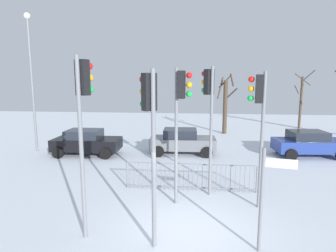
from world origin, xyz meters
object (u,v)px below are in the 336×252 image
traffic_light_mid_right (259,110)px  car_black_far (86,142)px  traffic_light_foreground_right (83,107)px  direction_sign_post (265,194)px  bare_tree_right (301,101)px  traffic_light_rear_right (150,119)px  street_lamp (31,71)px  traffic_light_mid_left (209,102)px  car_blue_mid (309,143)px  bare_tree_left (225,104)px  car_grey_near (182,141)px  traffic_light_foreground_left (181,106)px

traffic_light_mid_right → car_black_far: 10.55m
traffic_light_foreground_right → direction_sign_post: 5.02m
traffic_light_mid_right → bare_tree_right: bare_tree_right is taller
car_black_far → traffic_light_foreground_right: bearing=-69.1°
traffic_light_mid_right → bare_tree_right: 18.50m
traffic_light_rear_right → traffic_light_mid_right: (3.09, 2.54, 0.02)m
street_lamp → bare_tree_right: street_lamp is taller
traffic_light_mid_left → car_blue_mid: 8.81m
traffic_light_mid_right → bare_tree_left: 13.75m
traffic_light_mid_left → street_lamp: street_lamp is taller
traffic_light_mid_left → street_lamp: size_ratio=0.59×
traffic_light_rear_right → street_lamp: (-8.60, 8.86, 1.54)m
car_grey_near → bare_tree_right: 14.49m
car_grey_near → bare_tree_left: size_ratio=0.80×
direction_sign_post → car_grey_near: direction_sign_post is taller
car_black_far → bare_tree_right: 19.23m
traffic_light_foreground_right → car_blue_mid: size_ratio=1.23×
traffic_light_rear_right → street_lamp: size_ratio=0.56×
car_grey_near → street_lamp: street_lamp is taller
direction_sign_post → traffic_light_foreground_right: bearing=-172.3°
traffic_light_mid_left → traffic_light_foreground_right: 4.65m
car_blue_mid → bare_tree_right: size_ratio=0.75×
street_lamp → bare_tree_left: size_ratio=1.66×
traffic_light_mid_right → street_lamp: (-11.69, 6.32, 1.52)m
traffic_light_foreground_left → bare_tree_left: bare_tree_left is taller
direction_sign_post → traffic_light_mid_left: bearing=120.7°
car_black_far → street_lamp: size_ratio=0.48×
traffic_light_foreground_left → car_blue_mid: size_ratio=1.18×
car_blue_mid → street_lamp: 16.51m
traffic_light_foreground_right → direction_sign_post: size_ratio=1.82×
traffic_light_foreground_left → traffic_light_mid_left: traffic_light_mid_left is taller
car_black_far → traffic_light_foreground_left: bearing=-47.7°
traffic_light_foreground_left → street_lamp: bearing=-119.1°
direction_sign_post → traffic_light_rear_right: bearing=-169.5°
bare_tree_right → traffic_light_mid_left: bearing=-118.7°
traffic_light_foreground_left → direction_sign_post: traffic_light_foreground_left is taller
traffic_light_foreground_left → direction_sign_post: 3.86m
direction_sign_post → street_lamp: bearing=153.2°
traffic_light_foreground_right → car_black_far: 9.34m
traffic_light_foreground_right → bare_tree_left: (5.10, 16.02, -1.13)m
traffic_light_rear_right → bare_tree_left: size_ratio=0.93×
traffic_light_mid_left → direction_sign_post: traffic_light_mid_left is taller
traffic_light_mid_left → traffic_light_foreground_right: size_ratio=0.98×
traffic_light_foreground_left → car_black_far: (-5.85, 5.96, -2.63)m
direction_sign_post → street_lamp: (-11.39, 8.89, 3.33)m
car_black_far → street_lamp: bearing=170.9°
traffic_light_mid_left → traffic_light_mid_right: size_ratio=1.05×
direction_sign_post → car_black_far: bearing=144.7°
traffic_light_mid_left → traffic_light_rear_right: (-1.54, -3.50, -0.17)m
car_grey_near → direction_sign_post: bearing=-77.2°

